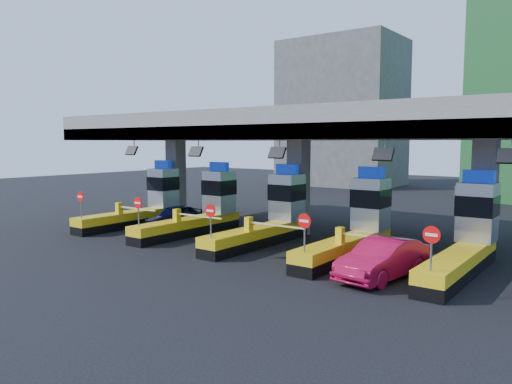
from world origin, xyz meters
The scene contains 10 objects.
ground centered at (0.00, 0.00, 0.00)m, with size 120.00×120.00×0.00m, color black.
toll_canopy centered at (0.00, 2.87, 6.13)m, with size 28.00×12.09×7.00m.
toll_lane_far_left centered at (-10.00, 0.28, 1.40)m, with size 4.43×8.00×4.16m.
toll_lane_left centered at (-5.00, 0.28, 1.40)m, with size 4.43×8.00×4.16m.
toll_lane_center centered at (0.00, 0.28, 1.40)m, with size 4.43×8.00×4.16m.
toll_lane_right centered at (5.00, 0.28, 1.40)m, with size 4.43×8.00×4.16m.
toll_lane_far_right centered at (10.00, 0.28, 1.40)m, with size 4.43×8.00×4.16m.
bg_building_concrete centered at (-14.00, 36.00, 9.00)m, with size 14.00×10.00×18.00m, color #4C4C49.
van centered at (-7.21, 0.12, 0.74)m, with size 1.74×4.33×1.48m, color black.
red_car centered at (7.67, -3.04, 0.79)m, with size 1.67×4.78×1.57m, color #AD0D36.
Camera 1 is at (15.13, -21.51, 5.36)m, focal length 35.00 mm.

